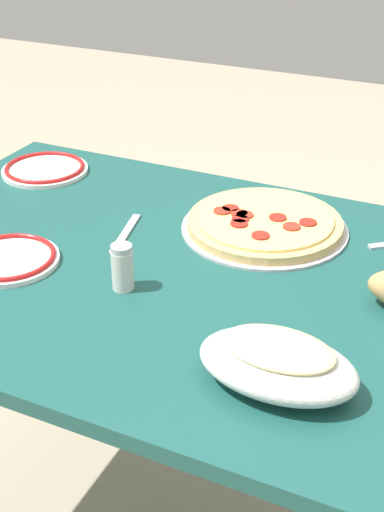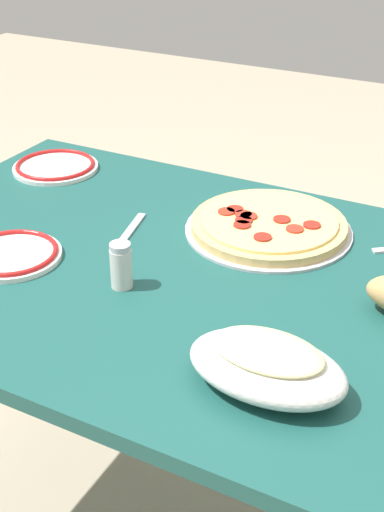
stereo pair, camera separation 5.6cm
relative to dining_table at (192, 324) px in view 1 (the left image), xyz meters
name	(u,v)px [view 1 (the left image)]	position (x,y,z in m)	size (l,w,h in m)	color
dining_table	(192,324)	(0.00, 0.00, 0.00)	(1.34, 0.86, 0.75)	#194C47
pepperoni_pizza	(264,224)	(0.07, 0.21, 0.14)	(0.34, 0.34, 0.03)	#B7B7BC
baked_pasta_dish	(278,362)	(0.25, -0.24, 0.17)	(0.24, 0.15, 0.08)	white
side_plate_near	(9,259)	(-0.33, -0.12, 0.13)	(0.19, 0.19, 0.02)	white
side_plate_far	(45,169)	(-0.52, 0.27, 0.13)	(0.21, 0.21, 0.02)	white
spice_shaker	(122,267)	(-0.09, -0.11, 0.17)	(0.04, 0.04, 0.09)	silver
fork_right	(125,234)	(-0.18, 0.07, 0.13)	(0.17, 0.02, 0.01)	#B7B7BC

